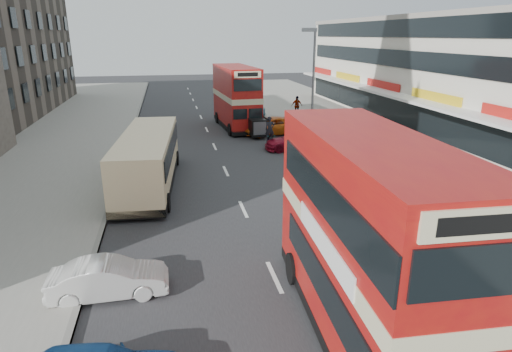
{
  "coord_description": "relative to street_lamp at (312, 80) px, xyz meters",
  "views": [
    {
      "loc": [
        -3.14,
        -10.25,
        7.7
      ],
      "look_at": [
        -0.0,
        5.06,
        2.57
      ],
      "focal_mm": 30.29,
      "sensor_mm": 36.0,
      "label": 1
    }
  ],
  "objects": [
    {
      "name": "ground",
      "position": [
        -6.52,
        -18.0,
        -4.78
      ],
      "size": [
        160.0,
        160.0,
        0.0
      ],
      "primitive_type": "plane",
      "color": "#28282B",
      "rests_on": "ground"
    },
    {
      "name": "road_surface",
      "position": [
        -6.52,
        2.0,
        -4.78
      ],
      "size": [
        12.0,
        90.0,
        0.01
      ],
      "primitive_type": "cube",
      "color": "#28282B",
      "rests_on": "ground"
    },
    {
      "name": "pavement_right",
      "position": [
        5.48,
        2.0,
        -4.71
      ],
      "size": [
        12.0,
        90.0,
        0.15
      ],
      "primitive_type": "cube",
      "color": "gray",
      "rests_on": "ground"
    },
    {
      "name": "pavement_left",
      "position": [
        -18.52,
        2.0,
        -4.71
      ],
      "size": [
        12.0,
        90.0,
        0.15
      ],
      "primitive_type": "cube",
      "color": "gray",
      "rests_on": "ground"
    },
    {
      "name": "kerb_left",
      "position": [
        -12.62,
        2.0,
        -4.71
      ],
      "size": [
        0.2,
        90.0,
        0.16
      ],
      "primitive_type": "cube",
      "color": "gray",
      "rests_on": "ground"
    },
    {
      "name": "kerb_right",
      "position": [
        -0.42,
        2.0,
        -4.71
      ],
      "size": [
        0.2,
        90.0,
        0.16
      ],
      "primitive_type": "cube",
      "color": "gray",
      "rests_on": "ground"
    },
    {
      "name": "commercial_row",
      "position": [
        13.42,
        4.0,
        -0.09
      ],
      "size": [
        9.9,
        46.2,
        9.3
      ],
      "color": "beige",
      "rests_on": "ground"
    },
    {
      "name": "street_lamp",
      "position": [
        0.0,
        0.0,
        0.0
      ],
      "size": [
        1.0,
        0.2,
        8.12
      ],
      "color": "slate",
      "rests_on": "ground"
    },
    {
      "name": "bus_main",
      "position": [
        -4.89,
        -19.15,
        -2.04
      ],
      "size": [
        3.03,
        9.59,
        5.22
      ],
      "rotation": [
        0.0,
        0.0,
        3.09
      ],
      "color": "black",
      "rests_on": "ground"
    },
    {
      "name": "bus_second",
      "position": [
        -3.88,
        8.25,
        -2.14
      ],
      "size": [
        3.11,
        9.2,
        5.03
      ],
      "rotation": [
        0.0,
        0.0,
        3.21
      ],
      "color": "black",
      "rests_on": "ground"
    },
    {
      "name": "coach",
      "position": [
        -10.84,
        -5.75,
        -3.24
      ],
      "size": [
        3.32,
        10.07,
        2.62
      ],
      "rotation": [
        0.0,
        0.0,
        -0.08
      ],
      "color": "black",
      "rests_on": "ground"
    },
    {
      "name": "car_left_front",
      "position": [
        -11.76,
        -16.0,
        -4.2
      ],
      "size": [
        3.58,
        1.27,
        1.18
      ],
      "primitive_type": "imported",
      "rotation": [
        0.0,
        0.0,
        1.58
      ],
      "color": "silver",
      "rests_on": "ground"
    },
    {
      "name": "car_right_a",
      "position": [
        -1.01,
        0.0,
        -4.15
      ],
      "size": [
        4.41,
        1.9,
        1.27
      ],
      "primitive_type": "imported",
      "rotation": [
        0.0,
        0.0,
        -1.6
      ],
      "color": "maroon",
      "rests_on": "ground"
    },
    {
      "name": "car_right_b",
      "position": [
        -1.57,
        5.17,
        -4.1
      ],
      "size": [
        5.12,
        2.73,
        1.37
      ],
      "primitive_type": "imported",
      "rotation": [
        0.0,
        0.0,
        -1.48
      ],
      "color": "orange",
      "rests_on": "ground"
    },
    {
      "name": "car_right_c",
      "position": [
        -2.09,
        13.07,
        -4.18
      ],
      "size": [
        3.61,
        1.63,
        1.2
      ],
      "primitive_type": "imported",
      "rotation": [
        0.0,
        0.0,
        -1.51
      ],
      "color": "teal",
      "rests_on": "ground"
    },
    {
      "name": "pedestrian_near",
      "position": [
        0.97,
        -3.86,
        -3.74
      ],
      "size": [
        0.75,
        0.61,
        1.78
      ],
      "primitive_type": "imported",
      "rotation": [
        0.0,
        0.0,
        3.42
      ],
      "color": "gray",
      "rests_on": "pavement_right"
    },
    {
      "name": "pedestrian_far",
      "position": [
        2.7,
        12.24,
        -3.69
      ],
      "size": [
        1.14,
        0.55,
        1.89
      ],
      "primitive_type": "imported",
      "rotation": [
        0.0,
        0.0,
        0.08
      ],
      "color": "gray",
      "rests_on": "pavement_right"
    },
    {
      "name": "cyclist",
      "position": [
        -2.6,
        1.28,
        -4.04
      ],
      "size": [
        0.66,
        1.7,
        2.17
      ],
      "rotation": [
        0.0,
        0.0,
        -0.0
      ],
      "color": "gray",
      "rests_on": "ground"
    }
  ]
}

